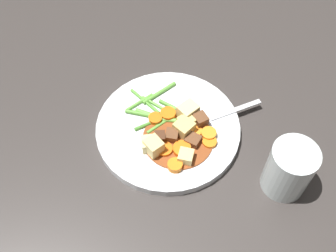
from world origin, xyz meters
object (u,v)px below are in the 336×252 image
(potato_chunk_1, at_px, (154,147))
(potato_chunk_3, at_px, (189,113))
(potato_chunk_2, at_px, (148,144))
(potato_chunk_0, at_px, (186,122))
(water_glass, at_px, (289,169))
(meat_chunk_0, at_px, (172,136))
(carrot_slice_0, at_px, (155,119))
(carrot_slice_4, at_px, (164,149))
(carrot_slice_1, at_px, (175,165))
(meat_chunk_3, at_px, (200,120))
(carrot_slice_2, at_px, (193,131))
(potato_chunk_4, at_px, (184,128))
(carrot_slice_3, at_px, (209,134))
(carrot_slice_6, at_px, (209,142))
(carrot_slice_7, at_px, (182,149))
(potato_chunk_5, at_px, (186,157))
(fork, at_px, (219,116))
(dinner_plate, at_px, (168,129))
(meat_chunk_1, at_px, (160,138))
(meat_chunk_2, at_px, (193,140))
(carrot_slice_5, at_px, (168,114))

(potato_chunk_1, height_order, potato_chunk_3, potato_chunk_1)
(potato_chunk_2, bearing_deg, potato_chunk_0, 91.68)
(water_glass, bearing_deg, meat_chunk_0, -145.14)
(carrot_slice_0, bearing_deg, carrot_slice_4, -17.70)
(carrot_slice_1, height_order, potato_chunk_1, potato_chunk_1)
(carrot_slice_0, xyz_separation_m, meat_chunk_3, (0.05, 0.07, 0.01))
(carrot_slice_2, bearing_deg, potato_chunk_4, -120.22)
(meat_chunk_3, relative_size, water_glass, 0.24)
(carrot_slice_1, height_order, carrot_slice_3, same)
(carrot_slice_2, xyz_separation_m, potato_chunk_3, (-0.03, 0.01, 0.01))
(potato_chunk_2, bearing_deg, carrot_slice_4, 45.26)
(carrot_slice_6, relative_size, carrot_slice_7, 0.82)
(potato_chunk_3, bearing_deg, meat_chunk_0, -65.78)
(potato_chunk_4, height_order, meat_chunk_3, potato_chunk_4)
(carrot_slice_3, height_order, potato_chunk_5, potato_chunk_5)
(carrot_slice_6, xyz_separation_m, fork, (-0.04, 0.05, -0.00))
(carrot_slice_2, distance_m, potato_chunk_1, 0.09)
(dinner_plate, distance_m, meat_chunk_1, 0.04)
(meat_chunk_1, height_order, meat_chunk_2, meat_chunk_1)
(carrot_slice_5, xyz_separation_m, potato_chunk_4, (0.05, 0.01, 0.01))
(dinner_plate, distance_m, meat_chunk_3, 0.07)
(meat_chunk_2, bearing_deg, carrot_slice_7, -80.58)
(meat_chunk_0, bearing_deg, carrot_slice_7, 1.59)
(dinner_plate, xyz_separation_m, carrot_slice_5, (-0.02, 0.01, 0.02))
(carrot_slice_6, xyz_separation_m, meat_chunk_1, (-0.05, -0.08, 0.01))
(potato_chunk_0, bearing_deg, potato_chunk_5, -34.37)
(carrot_slice_0, relative_size, carrot_slice_4, 0.85)
(meat_chunk_3, bearing_deg, potato_chunk_3, -158.95)
(potato_chunk_3, relative_size, potato_chunk_5, 1.36)
(carrot_slice_0, relative_size, potato_chunk_2, 0.96)
(water_glass, bearing_deg, carrot_slice_6, -152.35)
(meat_chunk_2, bearing_deg, carrot_slice_6, 56.23)
(meat_chunk_0, bearing_deg, carrot_slice_6, 50.12)
(water_glass, bearing_deg, carrot_slice_4, -137.55)
(carrot_slice_5, relative_size, potato_chunk_4, 0.92)
(dinner_plate, xyz_separation_m, carrot_slice_6, (0.07, 0.04, 0.01))
(carrot_slice_3, bearing_deg, carrot_slice_1, -75.92)
(carrot_slice_0, distance_m, potato_chunk_5, 0.10)
(carrot_slice_6, height_order, potato_chunk_0, potato_chunk_0)
(carrot_slice_6, bearing_deg, carrot_slice_4, -111.34)
(carrot_slice_7, bearing_deg, potato_chunk_1, -122.09)
(potato_chunk_3, bearing_deg, carrot_slice_3, 7.15)
(carrot_slice_6, bearing_deg, potato_chunk_3, 179.10)
(dinner_plate, relative_size, meat_chunk_2, 10.80)
(carrot_slice_5, bearing_deg, carrot_slice_0, -98.94)
(carrot_slice_1, height_order, meat_chunk_1, meat_chunk_1)
(meat_chunk_1, xyz_separation_m, fork, (0.01, 0.13, -0.01))
(potato_chunk_2, xyz_separation_m, potato_chunk_4, (0.01, 0.08, 0.00))
(potato_chunk_5, relative_size, meat_chunk_1, 1.14)
(carrot_slice_2, bearing_deg, carrot_slice_1, -57.54)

